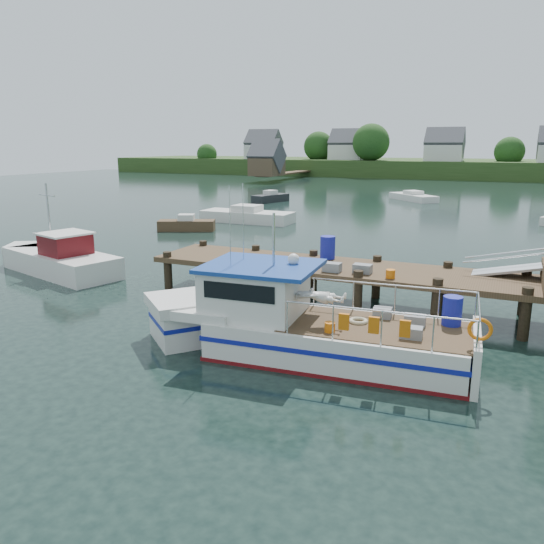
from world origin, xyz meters
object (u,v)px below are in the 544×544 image
at_px(lobster_boat, 296,325).
at_px(moored_a, 247,216).
at_px(dock, 513,256).
at_px(work_boat, 57,259).
at_px(moored_rowboat, 187,224).
at_px(moored_d, 413,197).
at_px(moored_e, 271,198).

height_order(lobster_boat, moored_a, lobster_boat).
distance_m(dock, moored_a, 24.81).
relative_size(lobster_boat, work_boat, 1.29).
bearing_deg(lobster_boat, moored_a, 115.50).
bearing_deg(moored_rowboat, dock, -25.13).
bearing_deg(moored_d, dock, -89.97).
relative_size(moored_rowboat, moored_e, 0.89).
relative_size(moored_a, moored_d, 1.21).
distance_m(lobster_boat, moored_rowboat, 22.37).
height_order(work_boat, moored_rowboat, work_boat).
bearing_deg(work_boat, moored_d, 92.27).
bearing_deg(work_boat, lobster_boat, -3.11).
relative_size(lobster_boat, moored_d, 1.70).
distance_m(lobster_boat, moored_d, 43.10).
xyz_separation_m(dock, lobster_boat, (-5.19, -5.04, -1.41)).
xyz_separation_m(lobster_boat, work_boat, (-13.28, 4.44, -0.20)).
xyz_separation_m(work_boat, moored_d, (8.93, 38.44, -0.25)).
bearing_deg(moored_e, dock, -46.39).
height_order(dock, lobster_boat, lobster_boat).
xyz_separation_m(work_boat, moored_e, (-3.82, 31.25, -0.20)).
distance_m(moored_a, moored_e, 14.30).
bearing_deg(dock, moored_d, 104.15).
bearing_deg(dock, moored_a, 136.53).
distance_m(lobster_boat, moored_e, 39.58).
xyz_separation_m(work_boat, moored_a, (0.52, 17.63, -0.16)).
bearing_deg(lobster_boat, work_boat, 156.99).
bearing_deg(lobster_boat, moored_e, 111.07).
xyz_separation_m(dock, work_boat, (-18.47, -0.61, -1.61)).
xyz_separation_m(moored_rowboat, moored_a, (1.89, 5.18, 0.07)).
bearing_deg(dock, moored_rowboat, 149.17).
xyz_separation_m(lobster_boat, moored_a, (-12.77, 22.07, -0.36)).
bearing_deg(moored_e, work_boat, -75.45).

